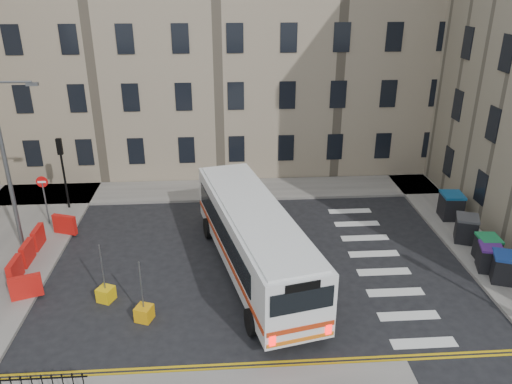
{
  "coord_description": "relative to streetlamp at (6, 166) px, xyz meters",
  "views": [
    {
      "loc": [
        -3.1,
        -20.04,
        12.25
      ],
      "look_at": [
        -1.63,
        1.37,
        3.0
      ],
      "focal_mm": 35.0,
      "sensor_mm": 36.0,
      "label": 1
    }
  ],
  "objects": [
    {
      "name": "ground",
      "position": [
        13.0,
        -2.0,
        -4.34
      ],
      "size": [
        120.0,
        120.0,
        0.0
      ],
      "primitive_type": "plane",
      "color": "black",
      "rests_on": "ground"
    },
    {
      "name": "pavement_north",
      "position": [
        7.0,
        6.6,
        -4.26
      ],
      "size": [
        36.0,
        3.2,
        0.15
      ],
      "primitive_type": "cube",
      "color": "slate",
      "rests_on": "ground"
    },
    {
      "name": "pavement_east",
      "position": [
        22.0,
        2.0,
        -4.26
      ],
      "size": [
        2.4,
        26.0,
        0.15
      ],
      "primitive_type": "cube",
      "color": "slate",
      "rests_on": "ground"
    },
    {
      "name": "terrace_north",
      "position": [
        6.0,
        13.5,
        4.28
      ],
      "size": [
        38.3,
        10.8,
        17.2
      ],
      "color": "gray",
      "rests_on": "ground"
    },
    {
      "name": "traffic_light_nw",
      "position": [
        1.0,
        4.5,
        -1.47
      ],
      "size": [
        0.28,
        0.22,
        4.1
      ],
      "color": "black",
      "rests_on": "pavement_west"
    },
    {
      "name": "streetlamp",
      "position": [
        0.0,
        0.0,
        0.0
      ],
      "size": [
        0.5,
        0.22,
        8.14
      ],
      "color": "#595B5E",
      "rests_on": "pavement_west"
    },
    {
      "name": "no_entry_north",
      "position": [
        0.5,
        2.5,
        -2.26
      ],
      "size": [
        0.6,
        0.08,
        3.0
      ],
      "color": "#595B5E",
      "rests_on": "pavement_west"
    },
    {
      "name": "roadworks_barriers",
      "position": [
        1.16,
        -1.5,
        -3.69
      ],
      "size": [
        1.66,
        6.26,
        1.0
      ],
      "color": "red",
      "rests_on": "pavement_west"
    },
    {
      "name": "bus",
      "position": [
        11.11,
        -2.79,
        -2.54
      ],
      "size": [
        5.09,
        11.71,
        3.11
      ],
      "rotation": [
        0.0,
        0.0,
        0.22
      ],
      "color": "silver",
      "rests_on": "ground"
    },
    {
      "name": "wheelie_bin_a",
      "position": [
        21.82,
        -4.4,
        -3.55
      ],
      "size": [
        1.32,
        1.41,
        1.26
      ],
      "rotation": [
        0.0,
        0.0,
        -0.35
      ],
      "color": "black",
      "rests_on": "pavement_east"
    },
    {
      "name": "wheelie_bin_b",
      "position": [
        21.62,
        -3.53,
        -3.58
      ],
      "size": [
        1.21,
        1.31,
        1.19
      ],
      "rotation": [
        0.0,
        0.0,
        -0.29
      ],
      "color": "black",
      "rests_on": "pavement_east"
    },
    {
      "name": "wheelie_bin_c",
      "position": [
        21.93,
        -2.74,
        -3.58
      ],
      "size": [
        1.02,
        1.15,
        1.2
      ],
      "rotation": [
        0.0,
        0.0,
        -0.07
      ],
      "color": "black",
      "rests_on": "pavement_east"
    },
    {
      "name": "wheelie_bin_d",
      "position": [
        21.82,
        -0.83,
        -3.53
      ],
      "size": [
        1.39,
        1.48,
        1.31
      ],
      "rotation": [
        0.0,
        0.0,
        -0.38
      ],
      "color": "black",
      "rests_on": "pavement_east"
    },
    {
      "name": "wheelie_bin_e",
      "position": [
        22.17,
        1.75,
        -3.48
      ],
      "size": [
        1.22,
        1.37,
        1.4
      ],
      "rotation": [
        0.0,
        0.0,
        -0.09
      ],
      "color": "black",
      "rests_on": "pavement_east"
    },
    {
      "name": "bollard_yellow",
      "position": [
        4.92,
        -4.53,
        -4.04
      ],
      "size": [
        0.79,
        0.79,
        0.6
      ],
      "primitive_type": "cube",
      "rotation": [
        0.0,
        0.0,
        -0.41
      ],
      "color": "#E7B50C",
      "rests_on": "ground"
    },
    {
      "name": "bollard_chevron",
      "position": [
        6.67,
        -5.92,
        -4.04
      ],
      "size": [
        0.77,
        0.77,
        0.6
      ],
      "primitive_type": "cube",
      "rotation": [
        0.0,
        0.0,
        -0.35
      ],
      "color": "orange",
      "rests_on": "ground"
    }
  ]
}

